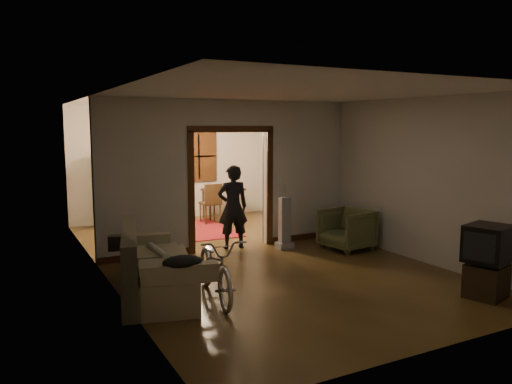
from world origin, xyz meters
TOP-DOWN VIEW (x-y plane):
  - floor at (0.00, 0.00)m, footprint 5.00×8.50m
  - ceiling at (0.00, 0.00)m, footprint 5.00×8.50m
  - wall_back at (0.00, 4.25)m, footprint 5.00×0.02m
  - wall_left at (-2.50, 0.00)m, footprint 0.02×8.50m
  - wall_right at (2.50, 0.00)m, footprint 0.02×8.50m
  - partition_wall at (0.00, 0.75)m, footprint 5.00×0.14m
  - door_casing at (0.00, 0.75)m, footprint 1.74×0.20m
  - far_window at (0.70, 4.21)m, footprint 0.98×0.06m
  - chandelier at (0.00, 2.50)m, footprint 0.24×0.24m
  - light_switch at (1.05, 0.68)m, footprint 0.08×0.01m
  - sofa at (-2.01, -1.21)m, footprint 1.40×2.23m
  - rolled_paper at (-1.91, -0.91)m, footprint 0.10×0.80m
  - jacket at (-1.96, -2.12)m, footprint 0.49×0.37m
  - bicycle at (-1.36, -1.73)m, footprint 0.84×1.75m
  - armchair at (1.89, -0.38)m, footprint 0.95×0.93m
  - tv_stand at (1.90, -3.41)m, footprint 0.61×0.58m
  - crt_tv at (1.90, -3.41)m, footprint 0.70×0.66m
  - vacuum at (0.88, 0.22)m, footprint 0.36×0.32m
  - person at (0.03, 0.70)m, footprint 0.64×0.48m
  - oriental_rug at (-0.13, 2.63)m, footprint 1.83×2.35m
  - locker at (-1.43, 3.96)m, footprint 0.94×0.72m
  - globe at (-1.43, 3.96)m, footprint 0.27×0.27m
  - desk at (1.14, 3.65)m, footprint 1.07×0.69m
  - desk_chair at (0.60, 3.22)m, footprint 0.47×0.47m

SIDE VIEW (x-z plane):
  - floor at x=0.00m, z-range -0.01..0.01m
  - oriental_rug at x=-0.13m, z-range 0.00..0.02m
  - tv_stand at x=1.90m, z-range 0.00..0.46m
  - desk at x=1.14m, z-range 0.00..0.74m
  - armchair at x=1.89m, z-range 0.00..0.77m
  - bicycle at x=-1.36m, z-range 0.00..0.88m
  - sofa at x=-2.01m, z-range 0.00..0.95m
  - desk_chair at x=0.60m, z-range 0.00..0.96m
  - vacuum at x=0.88m, z-range 0.00..0.99m
  - rolled_paper at x=-1.91m, z-range 0.48..0.58m
  - jacket at x=-1.96m, z-range 0.61..0.75m
  - crt_tv at x=1.90m, z-range 0.50..1.00m
  - person at x=0.03m, z-range 0.00..1.59m
  - locker at x=-1.43m, z-range 0.00..1.67m
  - door_casing at x=0.00m, z-range -0.06..2.26m
  - light_switch at x=1.05m, z-range 1.19..1.31m
  - wall_back at x=0.00m, z-range 0.00..2.80m
  - wall_left at x=-2.50m, z-range 0.00..2.80m
  - wall_right at x=2.50m, z-range 0.00..2.80m
  - partition_wall at x=0.00m, z-range 0.00..2.80m
  - far_window at x=0.70m, z-range 0.91..2.19m
  - globe at x=-1.43m, z-range 1.81..2.07m
  - chandelier at x=0.00m, z-range 2.23..2.47m
  - ceiling at x=0.00m, z-range 2.79..2.80m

